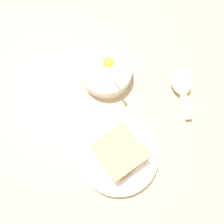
# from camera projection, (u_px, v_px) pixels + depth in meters

# --- Properties ---
(ground_plane) EXTENTS (3.00, 3.00, 0.00)m
(ground_plane) POSITION_uv_depth(u_px,v_px,m) (113.00, 129.00, 0.69)
(ground_plane) COLOR tan
(egg_bowl) EXTENTS (0.15, 0.14, 0.07)m
(egg_bowl) POSITION_uv_depth(u_px,v_px,m) (106.00, 72.00, 0.72)
(egg_bowl) COLOR white
(egg_bowl) RESTS_ON ground_plane
(toast_plate) EXTENTS (0.20, 0.20, 0.02)m
(toast_plate) POSITION_uv_depth(u_px,v_px,m) (118.00, 155.00, 0.66)
(toast_plate) COLOR white
(toast_plate) RESTS_ON ground_plane
(toast_sandwich) EXTENTS (0.14, 0.13, 0.03)m
(toast_sandwich) POSITION_uv_depth(u_px,v_px,m) (119.00, 152.00, 0.64)
(toast_sandwich) COLOR tan
(toast_sandwich) RESTS_ON toast_plate
(soup_spoon) EXTENTS (0.15, 0.07, 0.03)m
(soup_spoon) POSITION_uv_depth(u_px,v_px,m) (182.00, 85.00, 0.71)
(soup_spoon) COLOR white
(soup_spoon) RESTS_ON ground_plane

